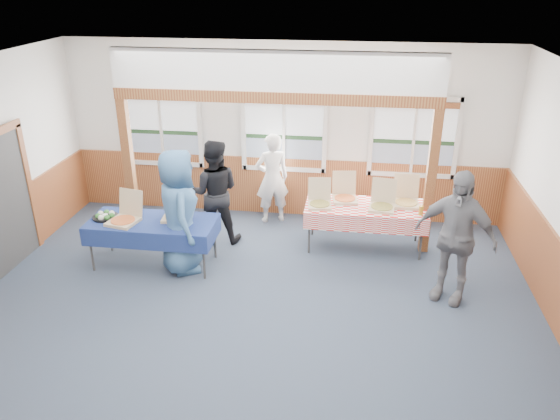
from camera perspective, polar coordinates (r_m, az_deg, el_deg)
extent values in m
plane|color=#293643|center=(7.52, -3.15, -11.16)|extent=(8.00, 8.00, 0.00)
plane|color=white|center=(6.25, -3.82, 13.59)|extent=(8.00, 8.00, 0.00)
plane|color=silver|center=(9.98, 0.44, 8.17)|extent=(8.00, 0.00, 8.00)
cube|color=brown|center=(10.29, 0.41, 2.51)|extent=(7.98, 0.05, 1.10)
cube|color=#313131|center=(9.26, -27.01, 0.55)|extent=(0.06, 1.30, 2.10)
cube|color=silver|center=(10.66, -12.01, 4.81)|extent=(1.52, 0.05, 0.08)
cube|color=silver|center=(10.30, -12.67, 12.06)|extent=(1.52, 0.05, 0.08)
cube|color=silver|center=(10.74, -16.09, 8.38)|extent=(0.08, 0.05, 1.46)
cube|color=silver|center=(10.24, -8.39, 8.33)|extent=(0.08, 0.05, 1.46)
cube|color=silver|center=(10.46, -12.33, 8.37)|extent=(0.05, 0.05, 1.30)
cube|color=gray|center=(10.61, -12.07, 6.41)|extent=(1.40, 0.02, 0.52)
cube|color=#1E3C1F|center=(10.52, -12.21, 7.96)|extent=(1.40, 0.02, 0.08)
cube|color=silver|center=(10.42, -12.40, 10.01)|extent=(1.40, 0.02, 0.70)
cube|color=brown|center=(10.31, -12.66, 11.50)|extent=(1.40, 0.07, 0.10)
cube|color=silver|center=(10.13, 0.39, 4.33)|extent=(1.52, 0.05, 0.08)
cube|color=silver|center=(9.76, 0.41, 11.98)|extent=(1.52, 0.05, 0.08)
cube|color=silver|center=(10.04, -3.84, 8.22)|extent=(0.08, 0.05, 1.46)
cube|color=silver|center=(9.86, 4.71, 7.89)|extent=(0.08, 0.05, 1.46)
cube|color=silver|center=(9.92, 0.40, 8.08)|extent=(0.05, 0.05, 1.30)
cube|color=gray|center=(10.07, 0.42, 6.01)|extent=(1.40, 0.02, 0.52)
cube|color=#1E3C1F|center=(9.99, 0.43, 7.64)|extent=(1.40, 0.02, 0.08)
cube|color=silver|center=(9.88, 0.43, 9.81)|extent=(1.40, 0.02, 0.70)
cube|color=brown|center=(9.76, 0.39, 11.38)|extent=(1.40, 0.07, 0.10)
cube|color=silver|center=(10.11, 13.44, 3.61)|extent=(1.52, 0.05, 0.08)
cube|color=silver|center=(9.73, 14.23, 11.23)|extent=(1.52, 0.05, 0.08)
cube|color=silver|center=(9.85, 9.51, 7.63)|extent=(0.08, 0.05, 1.46)
cube|color=silver|center=(10.01, 18.06, 7.03)|extent=(0.08, 0.05, 1.46)
cube|color=silver|center=(9.90, 13.82, 7.35)|extent=(0.05, 0.05, 1.30)
cube|color=gray|center=(10.05, 13.59, 5.29)|extent=(1.40, 0.02, 0.52)
cube|color=#1E3C1F|center=(9.96, 13.75, 6.91)|extent=(1.40, 0.02, 0.08)
cube|color=silver|center=(9.86, 13.98, 9.07)|extent=(1.40, 0.02, 0.70)
cube|color=brown|center=(9.73, 14.18, 10.64)|extent=(1.40, 0.07, 0.10)
cube|color=#622A15|center=(9.64, -15.47, 4.22)|extent=(0.15, 0.15, 2.40)
cube|color=#622A15|center=(8.98, 15.45, 2.74)|extent=(0.15, 0.15, 2.40)
cube|color=#622A15|center=(8.61, -0.60, 11.71)|extent=(5.15, 0.18, 0.18)
cylinder|color=#313131|center=(8.87, -19.13, -3.93)|extent=(0.04, 0.04, 0.73)
cylinder|color=#313131|center=(9.41, -17.39, -2.06)|extent=(0.04, 0.04, 0.73)
cylinder|color=#313131|center=(8.25, -7.99, -4.92)|extent=(0.04, 0.04, 0.73)
cylinder|color=#313131|center=(8.82, -6.85, -2.84)|extent=(0.04, 0.04, 0.73)
cube|color=#313131|center=(8.64, -13.23, -1.23)|extent=(2.05, 1.47, 0.03)
cube|color=navy|center=(8.63, -13.24, -1.11)|extent=(2.13, 1.55, 0.01)
cube|color=navy|center=(8.34, -14.15, -3.24)|extent=(1.80, 0.78, 0.28)
cube|color=navy|center=(9.05, -12.24, -0.81)|extent=(1.80, 0.78, 0.28)
cylinder|color=#313131|center=(8.91, 3.07, -2.39)|extent=(0.04, 0.04, 0.73)
cylinder|color=#313131|center=(9.52, 3.43, -0.60)|extent=(0.04, 0.04, 0.73)
cylinder|color=#313131|center=(8.97, 14.54, -3.02)|extent=(0.04, 0.04, 0.73)
cylinder|color=#313131|center=(9.57, 14.16, -1.20)|extent=(0.04, 0.04, 0.73)
cube|color=#313131|center=(9.05, 8.96, 0.33)|extent=(1.93, 0.84, 0.03)
cube|color=red|center=(9.04, 8.97, 0.44)|extent=(1.99, 0.90, 0.01)
cube|color=red|center=(8.71, 8.93, -1.55)|extent=(1.97, 0.05, 0.28)
cube|color=red|center=(9.49, 8.90, 0.67)|extent=(1.97, 0.05, 0.28)
cube|color=tan|center=(8.64, -16.08, -1.20)|extent=(0.49, 0.49, 0.05)
cylinder|color=orange|center=(8.63, -16.10, -1.02)|extent=(0.43, 0.43, 0.01)
cube|color=tan|center=(8.73, -15.32, 0.79)|extent=(0.42, 0.18, 0.41)
cube|color=tan|center=(8.60, -10.80, -0.77)|extent=(0.43, 0.43, 0.04)
cylinder|color=#D7C564|center=(8.59, -10.82, -0.59)|extent=(0.38, 0.38, 0.01)
cube|color=tan|center=(8.73, -10.57, 1.17)|extent=(0.40, 0.13, 0.39)
cube|color=tan|center=(8.91, 4.17, 0.50)|extent=(0.41, 0.41, 0.04)
cylinder|color=#BA7C3A|center=(8.90, 4.17, 0.66)|extent=(0.36, 0.36, 0.01)
cube|color=tan|center=(9.04, 4.16, 2.25)|extent=(0.38, 0.13, 0.37)
cube|color=tan|center=(9.16, 6.79, 1.08)|extent=(0.44, 0.44, 0.04)
cylinder|color=orange|center=(9.15, 6.80, 1.25)|extent=(0.39, 0.39, 0.01)
cube|color=tan|center=(9.30, 6.71, 2.88)|extent=(0.40, 0.14, 0.39)
cube|color=tan|center=(8.93, 10.59, 0.20)|extent=(0.44, 0.44, 0.04)
cylinder|color=#BA7C3A|center=(8.92, 10.60, 0.37)|extent=(0.39, 0.39, 0.01)
cube|color=tan|center=(9.07, 10.81, 2.05)|extent=(0.41, 0.14, 0.39)
cube|color=tan|center=(9.16, 13.04, 0.61)|extent=(0.41, 0.41, 0.05)
cylinder|color=#D7C564|center=(9.15, 13.06, 0.78)|extent=(0.36, 0.36, 0.01)
cube|color=tan|center=(9.31, 13.07, 2.46)|extent=(0.41, 0.10, 0.40)
cylinder|color=black|center=(8.91, -17.77, -0.70)|extent=(0.40, 0.40, 0.03)
cylinder|color=silver|center=(8.90, -17.79, -0.55)|extent=(0.09, 0.09, 0.04)
sphere|color=#32722B|center=(8.85, -17.16, -0.56)|extent=(0.09, 0.09, 0.09)
sphere|color=beige|center=(8.94, -17.18, -0.32)|extent=(0.09, 0.09, 0.09)
sphere|color=#32722B|center=(8.99, -17.66, -0.23)|extent=(0.09, 0.09, 0.09)
sphere|color=beige|center=(8.98, -18.24, -0.36)|extent=(0.09, 0.09, 0.09)
sphere|color=#32722B|center=(8.90, -18.49, -0.61)|extent=(0.09, 0.09, 0.09)
sphere|color=beige|center=(8.82, -18.22, -0.79)|extent=(0.09, 0.09, 0.09)
sphere|color=#32722B|center=(8.80, -17.62, -0.78)|extent=(0.09, 0.09, 0.09)
cylinder|color=#A3761B|center=(8.85, 14.52, -0.05)|extent=(0.07, 0.07, 0.15)
imported|color=silver|center=(9.86, -0.83, 3.33)|extent=(0.72, 0.61, 1.68)
imported|color=black|center=(9.17, -6.90, 1.88)|extent=(0.96, 0.79, 1.79)
imported|color=#355D86|center=(8.32, -10.50, -0.18)|extent=(0.95, 1.12, 1.94)
imported|color=slate|center=(7.82, 17.81, -2.68)|extent=(1.22, 0.94, 1.93)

